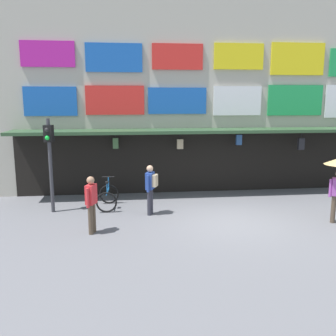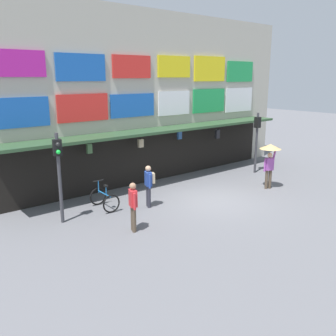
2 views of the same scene
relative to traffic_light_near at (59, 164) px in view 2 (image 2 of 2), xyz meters
name	(u,v)px [view 2 (image 2 of 2)]	position (x,y,z in m)	size (l,w,h in m)	color
ground_plane	(213,200)	(5.84, -1.73, -2.14)	(80.00, 80.00, 0.00)	slate
shopfront	(147,99)	(5.85, 2.84, 1.82)	(18.00, 2.60, 8.00)	#B2AD9E
traffic_light_near	(59,164)	(0.00, 0.00, 0.00)	(0.32, 0.35, 3.20)	#38383D
traffic_light_far	(257,133)	(10.91, 0.02, 0.00)	(0.30, 0.34, 3.20)	#38383D
bicycle_parked	(104,199)	(1.86, 0.28, -1.75)	(0.76, 1.19, 1.05)	black
pedestrian_with_umbrella	(270,154)	(9.02, -2.18, -0.50)	(0.96, 0.96, 2.08)	brown
pedestrian_in_yellow	(133,204)	(1.52, -2.21, -1.19)	(0.33, 0.50, 1.68)	brown
pedestrian_in_green	(149,183)	(3.33, -0.66, -1.16)	(0.44, 0.50, 1.68)	#2D2D38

